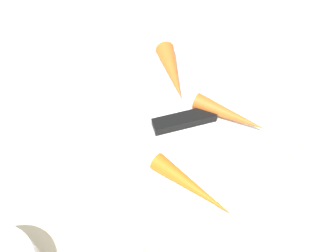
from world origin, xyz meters
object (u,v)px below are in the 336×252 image
at_px(cutting_board, 168,129).
at_px(carrot_medium, 172,72).
at_px(carrot_shortest, 230,115).
at_px(knife, 175,123).
at_px(carrot_longest, 192,186).

bearing_deg(cutting_board, carrot_medium, 51.90).
xyz_separation_m(carrot_shortest, carrot_medium, (-0.02, 0.11, 0.00)).
bearing_deg(knife, cutting_board, -7.14).
relative_size(cutting_board, carrot_medium, 3.32).
height_order(knife, carrot_shortest, carrot_shortest).
height_order(carrot_shortest, carrot_medium, carrot_medium).
height_order(carrot_shortest, carrot_longest, carrot_shortest).
relative_size(cutting_board, carrot_longest, 3.17).
distance_m(cutting_board, carrot_medium, 0.10).
relative_size(knife, carrot_longest, 1.74).
relative_size(carrot_medium, carrot_longest, 0.96).
height_order(knife, carrot_medium, carrot_medium).
xyz_separation_m(cutting_board, carrot_medium, (0.06, 0.07, 0.02)).
xyz_separation_m(cutting_board, knife, (0.01, -0.00, 0.01)).
bearing_deg(knife, carrot_longest, 83.53).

